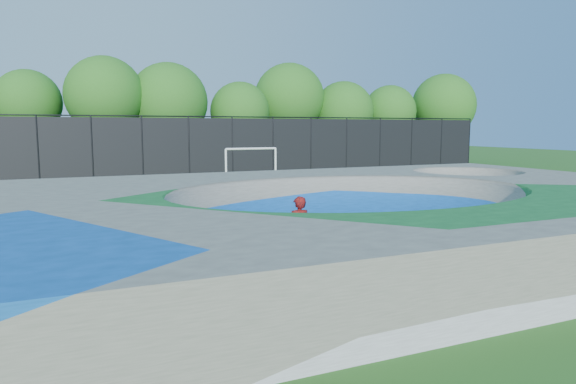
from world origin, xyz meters
name	(u,v)px	position (x,y,z in m)	size (l,w,h in m)	color
ground	(354,239)	(0.00, 0.00, 0.00)	(120.00, 120.00, 0.00)	#235718
skate_deck	(354,214)	(0.00, 0.00, 0.75)	(22.00, 14.00, 1.50)	gray
skater	(299,230)	(-2.63, -1.80, 0.82)	(0.60, 0.39, 1.64)	red
skateboard	(299,262)	(-2.63, -1.80, 0.03)	(0.78, 0.22, 0.05)	black
soccer_goal	(251,159)	(2.39, 15.52, 1.46)	(3.19, 0.12, 2.11)	white
fence	(189,145)	(0.00, 21.00, 2.10)	(48.09, 0.09, 4.04)	black
treeline	(214,103)	(3.04, 25.65, 5.10)	(53.25, 7.72, 8.60)	#4E3727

